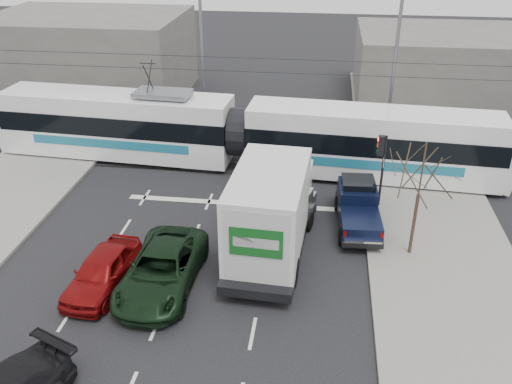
# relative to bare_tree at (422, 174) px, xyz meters

# --- Properties ---
(ground) EXTENTS (120.00, 120.00, 0.00)m
(ground) POSITION_rel_bare_tree_xyz_m (-7.60, -2.50, -3.79)
(ground) COLOR black
(ground) RESTS_ON ground
(sidewalk_right) EXTENTS (6.00, 60.00, 0.15)m
(sidewalk_right) POSITION_rel_bare_tree_xyz_m (1.40, -2.50, -3.72)
(sidewalk_right) COLOR gray
(sidewalk_right) RESTS_ON ground
(rails) EXTENTS (60.00, 1.60, 0.03)m
(rails) POSITION_rel_bare_tree_xyz_m (-7.60, 7.50, -3.78)
(rails) COLOR #33302D
(rails) RESTS_ON ground
(building_left) EXTENTS (14.00, 10.00, 6.00)m
(building_left) POSITION_rel_bare_tree_xyz_m (-21.60, 19.50, -0.79)
(building_left) COLOR slate
(building_left) RESTS_ON ground
(building_right) EXTENTS (12.00, 10.00, 5.00)m
(building_right) POSITION_rel_bare_tree_xyz_m (4.40, 21.50, -1.29)
(building_right) COLOR slate
(building_right) RESTS_ON ground
(bare_tree) EXTENTS (2.40, 2.40, 5.00)m
(bare_tree) POSITION_rel_bare_tree_xyz_m (0.00, 0.00, 0.00)
(bare_tree) COLOR #47382B
(bare_tree) RESTS_ON ground
(traffic_signal) EXTENTS (0.44, 0.44, 3.60)m
(traffic_signal) POSITION_rel_bare_tree_xyz_m (-1.13, 4.00, -1.05)
(traffic_signal) COLOR black
(traffic_signal) RESTS_ON ground
(street_lamp_near) EXTENTS (2.38, 0.25, 9.00)m
(street_lamp_near) POSITION_rel_bare_tree_xyz_m (-0.29, 11.50, 1.32)
(street_lamp_near) COLOR slate
(street_lamp_near) RESTS_ON ground
(street_lamp_far) EXTENTS (2.38, 0.25, 9.00)m
(street_lamp_far) POSITION_rel_bare_tree_xyz_m (-11.79, 13.50, 1.32)
(street_lamp_far) COLOR slate
(street_lamp_far) RESTS_ON ground
(catenary) EXTENTS (60.00, 0.20, 7.00)m
(catenary) POSITION_rel_bare_tree_xyz_m (-7.60, 7.50, 0.09)
(catenary) COLOR black
(catenary) RESTS_ON ground
(tram) EXTENTS (27.51, 4.56, 5.59)m
(tram) POSITION_rel_bare_tree_xyz_m (-8.44, 7.79, -1.81)
(tram) COLOR white
(tram) RESTS_ON ground
(silver_pickup) EXTENTS (3.51, 6.53, 2.26)m
(silver_pickup) POSITION_rel_bare_tree_xyz_m (-5.62, 0.24, -2.67)
(silver_pickup) COLOR black
(silver_pickup) RESTS_ON ground
(box_truck) EXTENTS (3.21, 8.15, 4.00)m
(box_truck) POSITION_rel_bare_tree_xyz_m (-5.81, -0.37, -1.82)
(box_truck) COLOR black
(box_truck) RESTS_ON ground
(navy_pickup) EXTENTS (2.05, 4.79, 1.98)m
(navy_pickup) POSITION_rel_bare_tree_xyz_m (-2.12, 2.29, -2.81)
(navy_pickup) COLOR black
(navy_pickup) RESTS_ON ground
(green_car) EXTENTS (2.70, 5.62, 1.55)m
(green_car) POSITION_rel_bare_tree_xyz_m (-9.68, -3.34, -3.02)
(green_car) COLOR black
(green_car) RESTS_ON ground
(red_car) EXTENTS (2.18, 4.48, 1.47)m
(red_car) POSITION_rel_bare_tree_xyz_m (-11.92, -3.66, -3.06)
(red_car) COLOR maroon
(red_car) RESTS_ON ground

